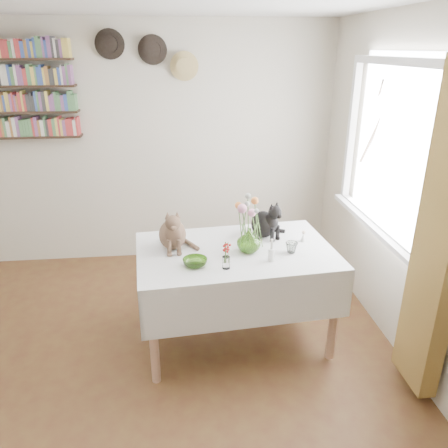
{
  "coord_description": "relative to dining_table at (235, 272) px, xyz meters",
  "views": [
    {
      "loc": [
        0.34,
        -2.36,
        2.22
      ],
      "look_at": [
        0.66,
        0.51,
        1.05
      ],
      "focal_mm": 35.0,
      "sensor_mm": 36.0,
      "label": 1
    }
  ],
  "objects": [
    {
      "name": "room",
      "position": [
        -0.76,
        -0.61,
        0.65
      ],
      "size": [
        4.08,
        4.58,
        2.58
      ],
      "color": "brown",
      "rests_on": "ground"
    },
    {
      "name": "window",
      "position": [
        1.21,
        0.19,
        0.8
      ],
      "size": [
        0.12,
        1.52,
        1.32
      ],
      "color": "white",
      "rests_on": "room"
    },
    {
      "name": "curtain",
      "position": [
        1.14,
        -0.73,
        0.55
      ],
      "size": [
        0.12,
        0.38,
        2.1
      ],
      "primitive_type": "cube",
      "color": "brown",
      "rests_on": "room"
    },
    {
      "name": "dining_table",
      "position": [
        0.0,
        0.0,
        0.0
      ],
      "size": [
        1.56,
        1.08,
        0.79
      ],
      "color": "white",
      "rests_on": "room"
    },
    {
      "name": "tabby_cat",
      "position": [
        -0.47,
        0.09,
        0.37
      ],
      "size": [
        0.25,
        0.3,
        0.34
      ],
      "primitive_type": null,
      "rotation": [
        0.0,
        0.0,
        0.07
      ],
      "color": "brown",
      "rests_on": "dining_table"
    },
    {
      "name": "black_cat",
      "position": [
        0.26,
        0.24,
        0.35
      ],
      "size": [
        0.33,
        0.34,
        0.32
      ],
      "primitive_type": null,
      "rotation": [
        0.0,
        0.0,
        0.66
      ],
      "color": "black",
      "rests_on": "dining_table"
    },
    {
      "name": "flower_vase",
      "position": [
        0.09,
        -0.04,
        0.29
      ],
      "size": [
        0.23,
        0.23,
        0.19
      ],
      "primitive_type": "imported",
      "rotation": [
        0.0,
        0.0,
        0.34
      ],
      "color": "#7CB743",
      "rests_on": "dining_table"
    },
    {
      "name": "green_bowl",
      "position": [
        -0.32,
        -0.23,
        0.22
      ],
      "size": [
        0.21,
        0.21,
        0.05
      ],
      "primitive_type": "imported",
      "rotation": [
        0.0,
        0.0,
        0.28
      ],
      "color": "#7CB743",
      "rests_on": "dining_table"
    },
    {
      "name": "drinking_glass",
      "position": [
        0.41,
        -0.1,
        0.24
      ],
      "size": [
        0.09,
        0.09,
        0.08
      ],
      "primitive_type": "imported",
      "rotation": [
        0.0,
        0.0,
        0.04
      ],
      "color": "white",
      "rests_on": "dining_table"
    },
    {
      "name": "candlestick",
      "position": [
        0.23,
        -0.22,
        0.25
      ],
      "size": [
        0.05,
        0.05,
        0.17
      ],
      "color": "white",
      "rests_on": "dining_table"
    },
    {
      "name": "berry_jar",
      "position": [
        -0.11,
        -0.29,
        0.29
      ],
      "size": [
        0.05,
        0.05,
        0.22
      ],
      "color": "white",
      "rests_on": "dining_table"
    },
    {
      "name": "porcelain_figurine",
      "position": [
        0.55,
        0.09,
        0.24
      ],
      "size": [
        0.05,
        0.05,
        0.09
      ],
      "color": "white",
      "rests_on": "dining_table"
    },
    {
      "name": "flower_bouquet",
      "position": [
        0.09,
        -0.03,
        0.54
      ],
      "size": [
        0.17,
        0.13,
        0.39
      ],
      "color": "#4C7233",
      "rests_on": "flower_vase"
    },
    {
      "name": "bookshelf_unit",
      "position": [
        -1.86,
        1.55,
        1.24
      ],
      "size": [
        1.0,
        0.16,
        0.91
      ],
      "color": "#2F2015",
      "rests_on": "room"
    },
    {
      "name": "wall_hats",
      "position": [
        -0.64,
        1.58,
        1.57
      ],
      "size": [
        0.98,
        0.09,
        0.48
      ],
      "color": "black",
      "rests_on": "room"
    }
  ]
}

